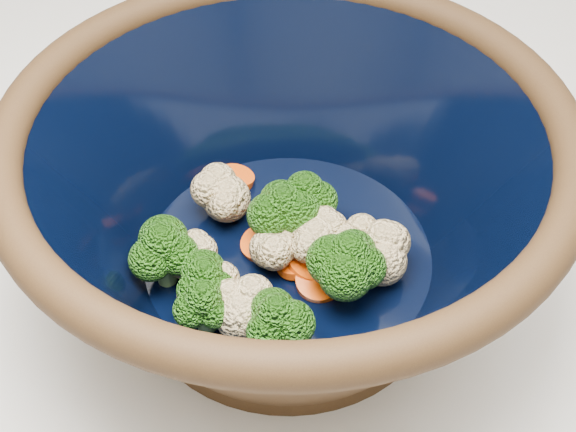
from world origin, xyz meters
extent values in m
cylinder|color=black|center=(-0.09, -0.07, 0.91)|extent=(0.20, 0.20, 0.01)
torus|color=black|center=(-0.09, -0.07, 1.04)|extent=(0.34, 0.34, 0.02)
cylinder|color=black|center=(-0.09, -0.07, 0.93)|extent=(0.19, 0.19, 0.00)
cylinder|color=#608442|center=(-0.04, -0.09, 0.94)|extent=(0.01, 0.01, 0.02)
ellipsoid|color=#307015|center=(-0.04, -0.09, 0.97)|extent=(0.04, 0.04, 0.04)
cylinder|color=#608442|center=(-0.09, -0.05, 0.94)|extent=(0.01, 0.01, 0.02)
ellipsoid|color=#307015|center=(-0.09, -0.05, 0.96)|extent=(0.04, 0.04, 0.03)
cylinder|color=#608442|center=(-0.12, -0.13, 0.94)|extent=(0.01, 0.01, 0.02)
ellipsoid|color=#307015|center=(-0.12, -0.13, 0.96)|extent=(0.04, 0.04, 0.03)
cylinder|color=#608442|center=(-0.11, -0.15, 0.94)|extent=(0.01, 0.01, 0.02)
ellipsoid|color=#307015|center=(-0.11, -0.15, 0.96)|extent=(0.04, 0.04, 0.03)
cylinder|color=#608442|center=(-0.15, -0.12, 0.94)|extent=(0.01, 0.01, 0.02)
ellipsoid|color=#307015|center=(-0.15, -0.12, 0.97)|extent=(0.04, 0.04, 0.04)
cylinder|color=#608442|center=(-0.09, -0.06, 0.94)|extent=(0.01, 0.01, 0.02)
ellipsoid|color=#307015|center=(-0.09, -0.06, 0.97)|extent=(0.04, 0.04, 0.03)
cylinder|color=#608442|center=(-0.07, -0.15, 0.94)|extent=(0.01, 0.01, 0.02)
ellipsoid|color=#307015|center=(-0.07, -0.15, 0.96)|extent=(0.04, 0.04, 0.03)
sphere|color=beige|center=(-0.09, -0.07, 0.95)|extent=(0.03, 0.03, 0.03)
sphere|color=beige|center=(-0.07, -0.07, 0.95)|extent=(0.03, 0.03, 0.03)
sphere|color=beige|center=(-0.14, -0.11, 0.95)|extent=(0.03, 0.03, 0.03)
sphere|color=beige|center=(-0.10, -0.09, 0.95)|extent=(0.03, 0.03, 0.03)
sphere|color=beige|center=(-0.14, -0.06, 0.95)|extent=(0.03, 0.03, 0.03)
sphere|color=beige|center=(-0.09, -0.14, 0.95)|extent=(0.03, 0.03, 0.03)
sphere|color=beige|center=(-0.11, -0.13, 0.95)|extent=(0.03, 0.03, 0.03)
sphere|color=beige|center=(-0.04, -0.06, 0.95)|extent=(0.03, 0.03, 0.03)
sphere|color=beige|center=(-0.02, -0.07, 0.95)|extent=(0.03, 0.03, 0.03)
sphere|color=beige|center=(-0.07, -0.07, 0.95)|extent=(0.03, 0.03, 0.03)
cylinder|color=#F1480A|center=(-0.08, -0.08, 0.94)|extent=(0.03, 0.03, 0.01)
cylinder|color=#F1480A|center=(-0.10, -0.08, 0.94)|extent=(0.03, 0.03, 0.01)
cylinder|color=#F1480A|center=(-0.15, -0.02, 0.94)|extent=(0.03, 0.03, 0.01)
cylinder|color=#F1480A|center=(-0.07, -0.08, 0.94)|extent=(0.03, 0.03, 0.01)
cylinder|color=#F1480A|center=(-0.06, -0.09, 0.94)|extent=(0.03, 0.03, 0.01)
camera|label=1|loc=(0.04, -0.40, 1.33)|focal=50.00mm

